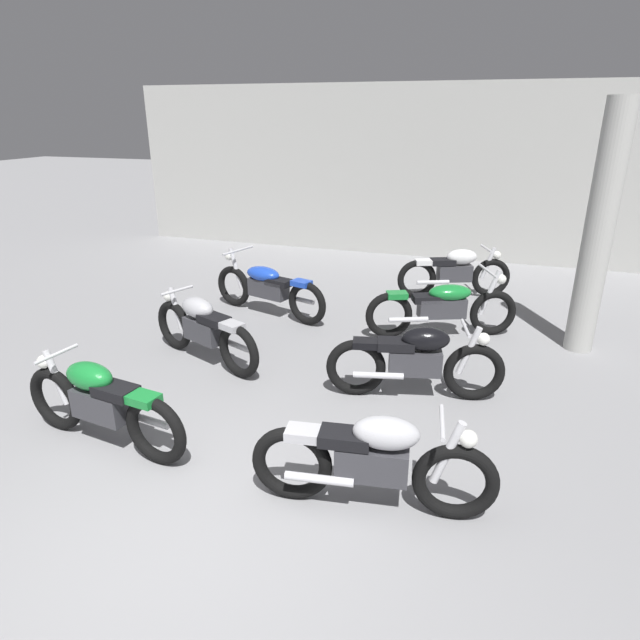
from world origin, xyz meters
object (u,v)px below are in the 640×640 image
at_px(motorcycle_left_row_2, 268,287).
at_px(motorcycle_right_row_1, 416,360).
at_px(motorcycle_left_row_0, 101,402).
at_px(motorcycle_left_row_1, 204,328).
at_px(motorcycle_right_row_0, 373,460).
at_px(motorcycle_right_row_3, 455,272).
at_px(support_pillar, 599,232).
at_px(motorcycle_right_row_2, 443,306).

relative_size(motorcycle_left_row_2, motorcycle_right_row_1, 1.09).
xyz_separation_m(motorcycle_left_row_0, motorcycle_right_row_1, (2.68, 1.87, 0.00)).
bearing_deg(motorcycle_left_row_2, motorcycle_left_row_1, -92.32).
distance_m(motorcycle_right_row_0, motorcycle_right_row_1, 1.94).
distance_m(motorcycle_right_row_0, motorcycle_right_row_3, 5.69).
xyz_separation_m(support_pillar, motorcycle_left_row_0, (-4.58, -3.91, -1.14)).
bearing_deg(motorcycle_right_row_1, motorcycle_right_row_2, 87.56).
height_order(motorcycle_right_row_0, motorcycle_right_row_1, same).
bearing_deg(motorcycle_right_row_1, motorcycle_right_row_0, -90.95).
height_order(motorcycle_left_row_2, motorcycle_right_row_3, motorcycle_left_row_2).
distance_m(support_pillar, motorcycle_right_row_1, 3.02).
distance_m(motorcycle_left_row_0, motorcycle_right_row_2, 4.67).
bearing_deg(motorcycle_right_row_0, motorcycle_right_row_2, 88.31).
relative_size(motorcycle_left_row_1, motorcycle_right_row_2, 0.91).
relative_size(support_pillar, motorcycle_left_row_1, 1.72).
height_order(motorcycle_right_row_2, motorcycle_right_row_3, motorcycle_right_row_2).
xyz_separation_m(motorcycle_left_row_2, motorcycle_right_row_2, (2.71, -0.05, 0.00)).
distance_m(motorcycle_left_row_2, motorcycle_right_row_3, 3.25).
bearing_deg(motorcycle_left_row_1, motorcycle_left_row_0, -89.39).
bearing_deg(support_pillar, motorcycle_left_row_2, -178.77).
bearing_deg(motorcycle_right_row_0, motorcycle_right_row_3, 88.84).
height_order(motorcycle_left_row_0, motorcycle_right_row_0, same).
bearing_deg(motorcycle_right_row_3, motorcycle_left_row_1, -127.24).
distance_m(motorcycle_left_row_0, motorcycle_right_row_1, 3.26).
bearing_deg(motorcycle_right_row_2, support_pillar, 4.54).
relative_size(motorcycle_left_row_1, motorcycle_left_row_2, 0.88).
distance_m(motorcycle_left_row_1, motorcycle_right_row_2, 3.32).
height_order(support_pillar, motorcycle_left_row_2, support_pillar).
bearing_deg(motorcycle_left_row_0, support_pillar, 40.48).
relative_size(motorcycle_left_row_2, motorcycle_right_row_2, 1.03).
relative_size(support_pillar, motorcycle_right_row_2, 1.56).
bearing_deg(motorcycle_right_row_1, motorcycle_left_row_1, 178.05).
xyz_separation_m(motorcycle_right_row_0, motorcycle_right_row_3, (0.12, 5.69, 0.00)).
height_order(motorcycle_left_row_1, motorcycle_right_row_2, motorcycle_right_row_2).
relative_size(motorcycle_left_row_0, motorcycle_right_row_2, 0.96).
xyz_separation_m(support_pillar, motorcycle_left_row_2, (-4.53, -0.10, -1.15)).
distance_m(motorcycle_right_row_0, motorcycle_right_row_2, 3.84).
distance_m(motorcycle_left_row_0, motorcycle_left_row_1, 1.96).
relative_size(support_pillar, motorcycle_right_row_3, 1.71).
bearing_deg(support_pillar, motorcycle_right_row_2, -175.46).
relative_size(motorcycle_right_row_1, motorcycle_right_row_2, 0.95).
bearing_deg(motorcycle_right_row_2, motorcycle_right_row_0, -91.69).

